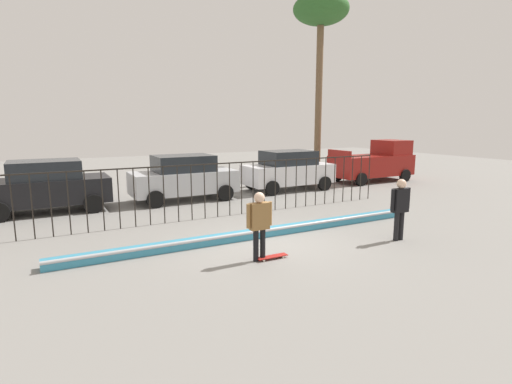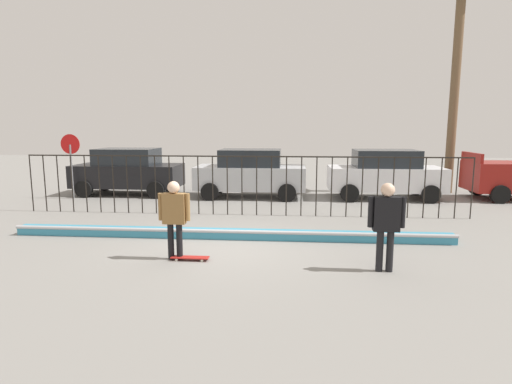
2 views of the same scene
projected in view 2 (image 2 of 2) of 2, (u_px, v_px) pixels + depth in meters
name	position (u px, v px, depth m)	size (l,w,h in m)	color
ground_plane	(224.00, 246.00, 9.72)	(60.00, 60.00, 0.00)	gray
bowl_coping_ledge	(229.00, 234.00, 10.40)	(11.00, 0.41, 0.27)	teal
perimeter_fence	(242.00, 179.00, 13.04)	(14.04, 0.04, 1.88)	black
skateboarder	(174.00, 213.00, 8.63)	(0.67, 0.25, 1.66)	black
skateboard	(190.00, 258.00, 8.69)	(0.80, 0.20, 0.07)	#A51E19
camera_operator	(386.00, 219.00, 7.88)	(0.70, 0.26, 1.73)	black
parked_car_black	(128.00, 171.00, 17.10)	(4.30, 2.12, 1.90)	black
parked_car_silver	(251.00, 173.00, 16.44)	(4.30, 2.12, 1.90)	#B7BABF
parked_car_white	(385.00, 174.00, 16.08)	(4.30, 2.12, 1.90)	silver
stop_sign	(71.00, 157.00, 16.01)	(0.76, 0.07, 2.50)	slate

